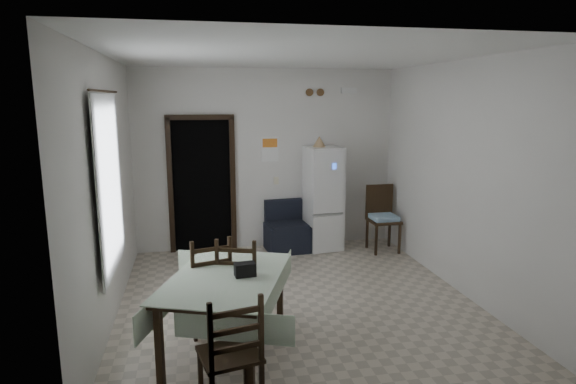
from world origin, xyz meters
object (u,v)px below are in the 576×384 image
Objects in this scene: navy_seat at (287,226)px; dining_chair_near_head at (230,353)px; dining_chair_far_left at (207,282)px; dining_table at (227,315)px; corner_chair at (384,219)px; fridge at (323,198)px; dining_chair_far_right at (241,283)px.

navy_seat is 4.14m from dining_chair_near_head.
dining_chair_far_left reaches higher than navy_seat.
dining_table is 0.57m from dining_chair_far_left.
corner_chair is at bearing -157.47° from dining_chair_far_left.
dining_table is 1.43× the size of dining_chair_far_left.
fridge is 1.02m from corner_chair.
corner_chair is at bearing -16.61° from navy_seat.
fridge is at bearing 159.68° from corner_chair.
dining_chair_far_left is 1.01× the size of dining_chair_far_right.
dining_chair_far_right is 1.40m from dining_chair_near_head.
fridge reaches higher than dining_chair_far_right.
navy_seat is 0.76× the size of dining_chair_far_right.
fridge is at bearing -102.43° from dining_chair_far_right.
dining_chair_far_left is at bearing 8.16° from dining_chair_far_right.
dining_table is at bearing -104.88° from dining_chair_near_head.
dining_table is at bearing -127.71° from fridge.
fridge reaches higher than corner_chair.
dining_chair_far_left is (-1.95, -2.50, -0.31)m from fridge.
dining_table is (-1.78, -3.03, -0.44)m from fridge.
dining_chair_far_right reaches higher than navy_seat.
fridge is 1.11× the size of dining_table.
corner_chair reaches higher than navy_seat.
navy_seat is 0.77× the size of dining_chair_near_head.
dining_chair_far_right is at bearing -115.71° from navy_seat.
navy_seat reaches higher than dining_table.
dining_table is at bearing 88.14° from dining_chair_far_right.
corner_chair is at bearing -139.20° from dining_chair_near_head.
navy_seat is at bearing 172.78° from fridge.
fridge is 1.61× the size of dining_chair_near_head.
corner_chair is (1.51, -0.33, 0.13)m from navy_seat.
dining_chair_far_left is 0.36m from dining_chair_far_right.
corner_chair is 4.54m from dining_chair_near_head.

